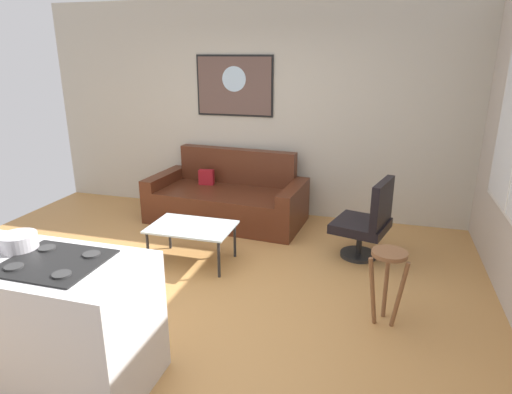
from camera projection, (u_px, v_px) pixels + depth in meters
name	position (u px, v px, depth m)	size (l,w,h in m)	color
ground	(203.00, 298.00, 4.06)	(6.40, 6.40, 0.04)	#B68046
back_wall	(270.00, 111.00, 5.83)	(6.40, 0.05, 2.80)	#B8B1A0
couch	(228.00, 199.00, 5.83)	(2.07, 1.09, 0.90)	#4D2314
coffee_table	(192.00, 229.00, 4.61)	(0.87, 0.58, 0.41)	silver
armchair	(368.00, 221.00, 4.68)	(0.66, 0.68, 0.89)	black
bar_stool	(388.00, 270.00, 3.52)	(0.33, 0.32, 0.64)	brown
kitchen_counter	(24.00, 316.00, 2.96)	(1.77, 0.69, 0.91)	silver
mixing_bowl	(19.00, 242.00, 2.90)	(0.23, 0.23, 0.11)	silver
wall_painting	(234.00, 86.00, 5.82)	(1.06, 0.03, 0.79)	black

